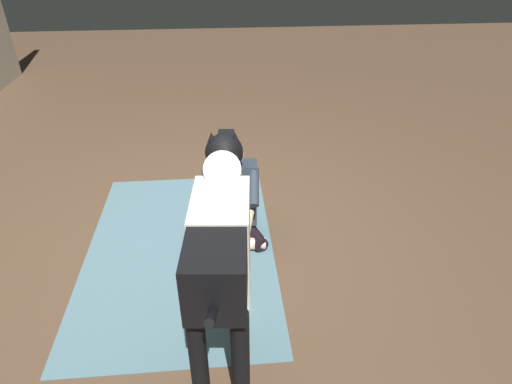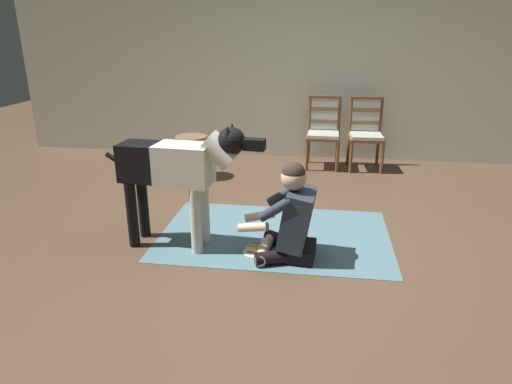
% 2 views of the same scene
% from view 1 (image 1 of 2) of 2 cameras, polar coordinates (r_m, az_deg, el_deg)
% --- Properties ---
extents(ground_plane, '(15.78, 15.78, 0.00)m').
position_cam_1_polar(ground_plane, '(3.67, -6.70, -4.66)').
color(ground_plane, brown).
extents(area_rug, '(2.17, 1.43, 0.01)m').
position_cam_1_polar(area_rug, '(3.47, -9.84, -7.36)').
color(area_rug, slate).
rests_on(area_rug, ground).
extents(person_sitting_on_floor, '(0.67, 0.58, 0.85)m').
position_cam_1_polar(person_sitting_on_floor, '(3.39, -3.27, -0.67)').
color(person_sitting_on_floor, black).
rests_on(person_sitting_on_floor, ground).
extents(large_dog, '(1.44, 0.37, 1.13)m').
position_cam_1_polar(large_dog, '(2.36, -4.62, -5.81)').
color(large_dog, silver).
rests_on(large_dog, ground).
extents(hot_dog_on_plate, '(0.24, 0.24, 0.06)m').
position_cam_1_polar(hot_dog_on_plate, '(3.35, -3.33, -8.09)').
color(hot_dog_on_plate, white).
rests_on(hot_dog_on_plate, ground).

